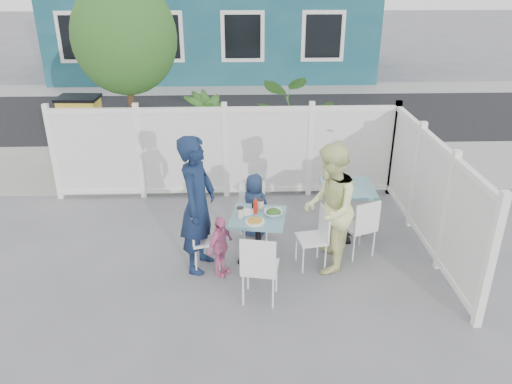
{
  "coord_description": "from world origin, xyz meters",
  "views": [
    {
      "loc": [
        0.34,
        -5.63,
        3.76
      ],
      "look_at": [
        0.56,
        0.56,
        0.9
      ],
      "focal_mm": 35.0,
      "sensor_mm": 36.0,
      "label": 1
    }
  ],
  "objects_px": {
    "chair_near": "(259,265)",
    "man": "(198,205)",
    "chair_back": "(253,207)",
    "main_table": "(258,227)",
    "chair_right": "(317,233)",
    "spare_table": "(347,198)",
    "toddler": "(220,246)",
    "utility_cabinet": "(83,133)",
    "woman": "(329,209)",
    "chair_left": "(199,235)",
    "boy": "(254,205)"
  },
  "relations": [
    {
      "from": "utility_cabinet",
      "to": "spare_table",
      "type": "relative_size",
      "value": 1.71
    },
    {
      "from": "main_table",
      "to": "chair_right",
      "type": "bearing_deg",
      "value": -2.87
    },
    {
      "from": "spare_table",
      "to": "chair_right",
      "type": "distance_m",
      "value": 0.99
    },
    {
      "from": "chair_back",
      "to": "chair_right",
      "type": "bearing_deg",
      "value": 128.77
    },
    {
      "from": "main_table",
      "to": "chair_left",
      "type": "height_order",
      "value": "chair_left"
    },
    {
      "from": "chair_near",
      "to": "man",
      "type": "relative_size",
      "value": 0.5
    },
    {
      "from": "main_table",
      "to": "woman",
      "type": "xyz_separation_m",
      "value": [
        0.92,
        -0.08,
        0.3
      ]
    },
    {
      "from": "utility_cabinet",
      "to": "main_table",
      "type": "distance_m",
      "value": 5.09
    },
    {
      "from": "chair_left",
      "to": "chair_right",
      "type": "relative_size",
      "value": 1.01
    },
    {
      "from": "chair_back",
      "to": "toddler",
      "type": "xyz_separation_m",
      "value": [
        -0.46,
        -0.99,
        -0.07
      ]
    },
    {
      "from": "boy",
      "to": "chair_near",
      "type": "bearing_deg",
      "value": 114.7
    },
    {
      "from": "utility_cabinet",
      "to": "man",
      "type": "distance_m",
      "value": 4.64
    },
    {
      "from": "chair_near",
      "to": "woman",
      "type": "distance_m",
      "value": 1.26
    },
    {
      "from": "chair_right",
      "to": "woman",
      "type": "bearing_deg",
      "value": -116.09
    },
    {
      "from": "spare_table",
      "to": "chair_back",
      "type": "relative_size",
      "value": 0.94
    },
    {
      "from": "chair_right",
      "to": "chair_near",
      "type": "bearing_deg",
      "value": 125.37
    },
    {
      "from": "chair_back",
      "to": "man",
      "type": "distance_m",
      "value": 1.17
    },
    {
      "from": "chair_left",
      "to": "chair_back",
      "type": "distance_m",
      "value": 1.09
    },
    {
      "from": "spare_table",
      "to": "chair_left",
      "type": "relative_size",
      "value": 0.93
    },
    {
      "from": "chair_left",
      "to": "woman",
      "type": "distance_m",
      "value": 1.74
    },
    {
      "from": "chair_right",
      "to": "chair_back",
      "type": "distance_m",
      "value": 1.15
    },
    {
      "from": "woman",
      "to": "toddler",
      "type": "distance_m",
      "value": 1.49
    },
    {
      "from": "utility_cabinet",
      "to": "toddler",
      "type": "distance_m",
      "value": 4.96
    },
    {
      "from": "main_table",
      "to": "chair_back",
      "type": "bearing_deg",
      "value": 93.31
    },
    {
      "from": "boy",
      "to": "chair_back",
      "type": "bearing_deg",
      "value": 94.01
    },
    {
      "from": "utility_cabinet",
      "to": "chair_right",
      "type": "xyz_separation_m",
      "value": [
        4.12,
        -3.88,
        -0.19
      ]
    },
    {
      "from": "woman",
      "to": "toddler",
      "type": "bearing_deg",
      "value": -72.62
    },
    {
      "from": "utility_cabinet",
      "to": "toddler",
      "type": "relative_size",
      "value": 1.61
    },
    {
      "from": "chair_near",
      "to": "man",
      "type": "height_order",
      "value": "man"
    },
    {
      "from": "utility_cabinet",
      "to": "chair_left",
      "type": "distance_m",
      "value": 4.65
    },
    {
      "from": "chair_right",
      "to": "chair_left",
      "type": "bearing_deg",
      "value": 80.06
    },
    {
      "from": "utility_cabinet",
      "to": "chair_right",
      "type": "bearing_deg",
      "value": -40.49
    },
    {
      "from": "spare_table",
      "to": "chair_near",
      "type": "distance_m",
      "value": 2.12
    },
    {
      "from": "chair_left",
      "to": "chair_right",
      "type": "distance_m",
      "value": 1.56
    },
    {
      "from": "main_table",
      "to": "boy",
      "type": "bearing_deg",
      "value": 91.77
    },
    {
      "from": "chair_right",
      "to": "chair_back",
      "type": "height_order",
      "value": "chair_back"
    },
    {
      "from": "spare_table",
      "to": "chair_back",
      "type": "xyz_separation_m",
      "value": [
        -1.39,
        -0.0,
        -0.12
      ]
    },
    {
      "from": "chair_near",
      "to": "woman",
      "type": "relative_size",
      "value": 0.53
    },
    {
      "from": "chair_back",
      "to": "chair_near",
      "type": "distance_m",
      "value": 1.61
    },
    {
      "from": "chair_right",
      "to": "chair_back",
      "type": "xyz_separation_m",
      "value": [
        -0.82,
        0.81,
        0.0
      ]
    },
    {
      "from": "main_table",
      "to": "chair_back",
      "type": "height_order",
      "value": "chair_back"
    },
    {
      "from": "man",
      "to": "woman",
      "type": "bearing_deg",
      "value": -76.39
    },
    {
      "from": "utility_cabinet",
      "to": "chair_near",
      "type": "xyz_separation_m",
      "value": [
        3.32,
        -4.68,
        -0.14
      ]
    },
    {
      "from": "spare_table",
      "to": "man",
      "type": "height_order",
      "value": "man"
    },
    {
      "from": "chair_right",
      "to": "spare_table",
      "type": "bearing_deg",
      "value": -44.68
    },
    {
      "from": "utility_cabinet",
      "to": "chair_left",
      "type": "height_order",
      "value": "utility_cabinet"
    },
    {
      "from": "chair_back",
      "to": "toddler",
      "type": "relative_size",
      "value": 1.0
    },
    {
      "from": "chair_near",
      "to": "man",
      "type": "xyz_separation_m",
      "value": [
        -0.76,
        0.82,
        0.39
      ]
    },
    {
      "from": "utility_cabinet",
      "to": "chair_back",
      "type": "height_order",
      "value": "utility_cabinet"
    },
    {
      "from": "chair_near",
      "to": "man",
      "type": "bearing_deg",
      "value": 143.64
    }
  ]
}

